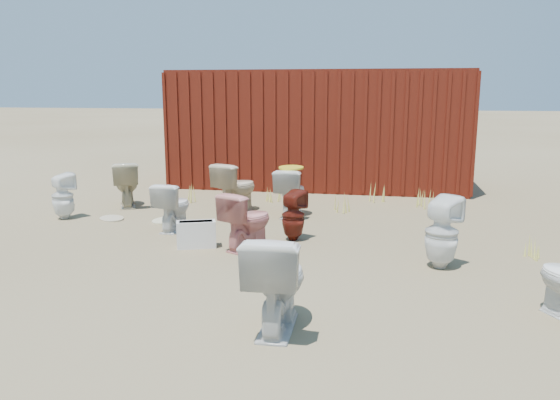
% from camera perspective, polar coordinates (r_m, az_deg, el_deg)
% --- Properties ---
extents(ground, '(100.00, 100.00, 0.00)m').
position_cam_1_polar(ground, '(6.95, -0.92, -5.42)').
color(ground, brown).
rests_on(ground, ground).
extents(shipping_container, '(6.00, 2.40, 2.40)m').
position_cam_1_polar(shipping_container, '(11.81, 4.16, 7.47)').
color(shipping_container, '#4D140C').
rests_on(shipping_container, ground).
extents(toilet_front_a, '(0.43, 0.71, 0.71)m').
position_cam_1_polar(toilet_front_a, '(8.07, -11.11, -0.64)').
color(toilet_front_a, white).
rests_on(toilet_front_a, ground).
extents(toilet_front_pink, '(0.70, 0.84, 0.75)m').
position_cam_1_polar(toilet_front_pink, '(7.00, -3.46, -2.13)').
color(toilet_front_pink, '#D17C79').
rests_on(toilet_front_pink, ground).
extents(toilet_front_c, '(0.49, 0.85, 0.86)m').
position_cam_1_polar(toilet_front_c, '(4.67, -0.37, -8.43)').
color(toilet_front_c, silver).
rests_on(toilet_front_c, ground).
extents(toilet_front_maroon, '(0.40, 0.41, 0.68)m').
position_cam_1_polar(toilet_front_maroon, '(7.39, 1.40, -1.64)').
color(toilet_front_maroon, '#5A190F').
rests_on(toilet_front_maroon, ground).
extents(toilet_back_a, '(0.45, 0.46, 0.73)m').
position_cam_1_polar(toilet_back_a, '(9.27, -21.75, 0.38)').
color(toilet_back_a, white).
rests_on(toilet_back_a, ground).
extents(toilet_back_beige_left, '(0.73, 0.89, 0.79)m').
position_cam_1_polar(toilet_back_beige_left, '(9.91, -15.77, 1.61)').
color(toilet_back_beige_left, '#BEB18B').
rests_on(toilet_back_beige_left, ground).
extents(toilet_back_beige_right, '(0.75, 0.93, 0.83)m').
position_cam_1_polar(toilet_back_beige_right, '(9.13, -4.63, 1.33)').
color(toilet_back_beige_right, beige).
rests_on(toilet_back_beige_right, ground).
extents(toilet_back_yellowlid, '(0.49, 0.79, 0.78)m').
position_cam_1_polar(toilet_back_yellowlid, '(8.81, 1.16, 0.81)').
color(toilet_back_yellowlid, silver).
rests_on(toilet_back_yellowlid, ground).
extents(toilet_back_e, '(0.53, 0.53, 0.84)m').
position_cam_1_polar(toilet_back_e, '(6.50, 16.55, -3.27)').
color(toilet_back_e, white).
rests_on(toilet_back_e, ground).
extents(yellow_lid, '(0.39, 0.49, 0.02)m').
position_cam_1_polar(yellow_lid, '(8.75, 1.17, 3.40)').
color(yellow_lid, yellow).
rests_on(yellow_lid, toilet_back_yellowlid).
extents(loose_tank, '(0.54, 0.36, 0.35)m').
position_cam_1_polar(loose_tank, '(7.17, -8.74, -3.56)').
color(loose_tank, silver).
rests_on(loose_tank, ground).
extents(loose_lid_near, '(0.48, 0.57, 0.02)m').
position_cam_1_polar(loose_lid_near, '(8.71, -11.86, -2.10)').
color(loose_lid_near, beige).
rests_on(loose_lid_near, ground).
extents(loose_lid_far, '(0.59, 0.59, 0.02)m').
position_cam_1_polar(loose_lid_far, '(9.05, -17.17, -1.86)').
color(loose_lid_far, tan).
rests_on(loose_lid_far, ground).
extents(weed_clump_a, '(0.36, 0.36, 0.32)m').
position_cam_1_polar(weed_clump_a, '(10.09, -10.03, 0.69)').
color(weed_clump_a, '#CBC451').
rests_on(weed_clump_a, ground).
extents(weed_clump_b, '(0.32, 0.32, 0.31)m').
position_cam_1_polar(weed_clump_b, '(9.19, 6.51, -0.29)').
color(weed_clump_b, '#CBC451').
rests_on(weed_clump_b, ground).
extents(weed_clump_c, '(0.36, 0.36, 0.32)m').
position_cam_1_polar(weed_clump_c, '(9.82, 14.89, 0.18)').
color(weed_clump_c, '#CBC451').
rests_on(weed_clump_c, ground).
extents(weed_clump_d, '(0.30, 0.30, 0.25)m').
position_cam_1_polar(weed_clump_d, '(10.00, -0.62, 0.56)').
color(weed_clump_d, '#CBC451').
rests_on(weed_clump_d, ground).
extents(weed_clump_e, '(0.34, 0.34, 0.32)m').
position_cam_1_polar(weed_clump_e, '(10.14, 9.92, 0.74)').
color(weed_clump_e, '#CBC451').
rests_on(weed_clump_e, ground).
extents(weed_clump_f, '(0.28, 0.28, 0.25)m').
position_cam_1_polar(weed_clump_f, '(7.30, 24.48, -4.62)').
color(weed_clump_f, '#CBC451').
rests_on(weed_clump_f, ground).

